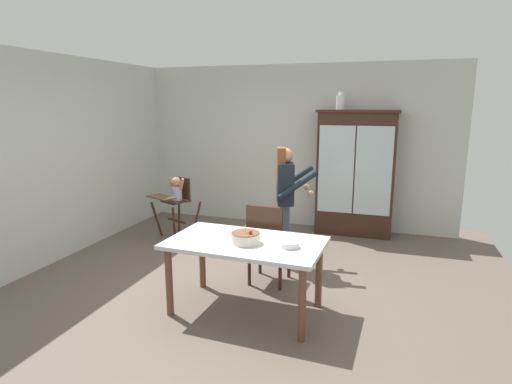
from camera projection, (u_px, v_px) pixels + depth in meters
ground_plane at (242, 283)px, 4.86m from camera, size 6.24×6.24×0.00m
wall_back at (294, 147)px, 7.02m from camera, size 5.32×0.06×2.70m
wall_left at (51, 160)px, 5.37m from camera, size 0.06×5.32×2.70m
china_cabinet at (355, 173)px, 6.54m from camera, size 1.24×0.48×1.97m
ceramic_vase at (340, 102)px, 6.39m from camera, size 0.13×0.13×0.27m
high_chair_with_toddler at (176, 196)px, 6.47m from camera, size 0.75×0.82×0.95m
adult_person at (286, 192)px, 5.24m from camera, size 0.61×0.60×1.53m
dining_table at (245, 250)px, 4.09m from camera, size 1.56×0.94×0.74m
birthday_cake at (246, 238)px, 4.00m from camera, size 0.28×0.28×0.19m
serving_bowl at (289, 245)px, 3.89m from camera, size 0.18×0.18×0.05m
dining_chair_far_side at (267, 239)px, 4.71m from camera, size 0.46×0.46×0.96m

